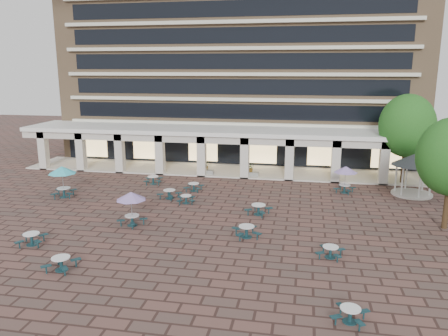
{
  "coord_description": "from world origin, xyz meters",
  "views": [
    {
      "loc": [
        7.63,
        -27.97,
        10.35
      ],
      "look_at": [
        1.85,
        3.0,
        3.1
      ],
      "focal_mm": 35.0,
      "sensor_mm": 36.0,
      "label": 1
    }
  ],
  "objects_px": {
    "planter_left": "(206,169)",
    "planter_right": "(251,172)",
    "picnic_table_1": "(61,262)",
    "gazebo": "(414,164)",
    "picnic_table_2": "(247,230)"
  },
  "relations": [
    {
      "from": "picnic_table_1",
      "to": "gazebo",
      "type": "height_order",
      "value": "gazebo"
    },
    {
      "from": "picnic_table_1",
      "to": "planter_left",
      "type": "bearing_deg",
      "value": 84.69
    },
    {
      "from": "gazebo",
      "to": "picnic_table_2",
      "type": "bearing_deg",
      "value": -136.11
    },
    {
      "from": "picnic_table_1",
      "to": "planter_right",
      "type": "height_order",
      "value": "planter_right"
    },
    {
      "from": "gazebo",
      "to": "planter_left",
      "type": "height_order",
      "value": "gazebo"
    },
    {
      "from": "picnic_table_2",
      "to": "picnic_table_1",
      "type": "bearing_deg",
      "value": -165.95
    },
    {
      "from": "picnic_table_1",
      "to": "picnic_table_2",
      "type": "xyz_separation_m",
      "value": [
        8.92,
        6.3,
        0.01
      ]
    },
    {
      "from": "picnic_table_1",
      "to": "planter_left",
      "type": "distance_m",
      "value": 21.9
    },
    {
      "from": "picnic_table_2",
      "to": "planter_left",
      "type": "distance_m",
      "value": 16.59
    },
    {
      "from": "picnic_table_1",
      "to": "planter_right",
      "type": "relative_size",
      "value": 1.11
    },
    {
      "from": "picnic_table_1",
      "to": "gazebo",
      "type": "xyz_separation_m",
      "value": [
        21.23,
        18.14,
        2.16
      ]
    },
    {
      "from": "planter_left",
      "to": "planter_right",
      "type": "bearing_deg",
      "value": 0.0
    },
    {
      "from": "picnic_table_1",
      "to": "gazebo",
      "type": "bearing_deg",
      "value": 42.56
    },
    {
      "from": "picnic_table_1",
      "to": "planter_left",
      "type": "xyz_separation_m",
      "value": [
        2.81,
        21.72,
        0.14
      ]
    },
    {
      "from": "picnic_table_2",
      "to": "planter_right",
      "type": "xyz_separation_m",
      "value": [
        -1.64,
        15.42,
        0.08
      ]
    }
  ]
}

